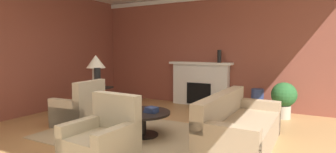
# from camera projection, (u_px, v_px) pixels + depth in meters

# --- Properties ---
(ground_plane) EXTENTS (8.50, 8.50, 0.00)m
(ground_plane) POSITION_uv_depth(u_px,v_px,m) (138.00, 138.00, 4.65)
(ground_plane) COLOR tan
(wall_fireplace) EXTENTS (7.10, 0.12, 3.09)m
(wall_fireplace) POSITION_uv_depth(u_px,v_px,m) (204.00, 51.00, 7.42)
(wall_fireplace) COLOR brown
(wall_fireplace) RESTS_ON ground_plane
(wall_window) EXTENTS (0.12, 7.14, 3.09)m
(wall_window) POSITION_uv_depth(u_px,v_px,m) (31.00, 51.00, 6.30)
(wall_window) COLOR brown
(wall_window) RESTS_ON ground_plane
(area_rug) EXTENTS (3.67, 2.23, 0.01)m
(area_rug) POSITION_uv_depth(u_px,v_px,m) (143.00, 135.00, 4.76)
(area_rug) COLOR tan
(area_rug) RESTS_ON ground_plane
(fireplace) EXTENTS (1.80, 0.35, 1.23)m
(fireplace) POSITION_uv_depth(u_px,v_px,m) (200.00, 85.00, 7.33)
(fireplace) COLOR white
(fireplace) RESTS_ON ground_plane
(sofa) EXTENTS (0.97, 2.13, 0.85)m
(sofa) POSITION_uv_depth(u_px,v_px,m) (239.00, 129.00, 4.19)
(sofa) COLOR tan
(sofa) RESTS_ON ground_plane
(armchair_near_window) EXTENTS (0.86, 0.86, 0.95)m
(armchair_near_window) POSITION_uv_depth(u_px,v_px,m) (80.00, 111.00, 5.37)
(armchair_near_window) COLOR #C1B293
(armchair_near_window) RESTS_ON ground_plane
(armchair_facing_fireplace) EXTENTS (0.85, 0.85, 0.95)m
(armchair_facing_fireplace) POSITION_uv_depth(u_px,v_px,m) (103.00, 143.00, 3.52)
(armchair_facing_fireplace) COLOR #C1B293
(armchair_facing_fireplace) RESTS_ON ground_plane
(coffee_table) EXTENTS (1.00, 1.00, 0.45)m
(coffee_table) POSITION_uv_depth(u_px,v_px,m) (143.00, 118.00, 4.72)
(coffee_table) COLOR black
(coffee_table) RESTS_ON ground_plane
(side_table) EXTENTS (0.56, 0.56, 0.70)m
(side_table) POSITION_uv_depth(u_px,v_px,m) (97.00, 99.00, 6.13)
(side_table) COLOR black
(side_table) RESTS_ON ground_plane
(table_lamp) EXTENTS (0.44, 0.44, 0.75)m
(table_lamp) POSITION_uv_depth(u_px,v_px,m) (96.00, 65.00, 6.05)
(table_lamp) COLOR beige
(table_lamp) RESTS_ON side_table
(vase_on_side_table) EXTENTS (0.15, 0.15, 0.47)m
(vase_on_side_table) POSITION_uv_depth(u_px,v_px,m) (97.00, 78.00, 5.90)
(vase_on_side_table) COLOR black
(vase_on_side_table) RESTS_ON side_table
(vase_tall_corner) EXTENTS (0.30, 0.30, 0.62)m
(vase_tall_corner) POSITION_uv_depth(u_px,v_px,m) (257.00, 101.00, 6.35)
(vase_tall_corner) COLOR navy
(vase_tall_corner) RESTS_ON ground_plane
(vase_mantel_right) EXTENTS (0.11, 0.11, 0.34)m
(vase_mantel_right) POSITION_uv_depth(u_px,v_px,m) (219.00, 56.00, 6.95)
(vase_mantel_right) COLOR black
(vase_mantel_right) RESTS_ON fireplace
(book_red_cover) EXTENTS (0.24, 0.18, 0.04)m
(book_red_cover) POSITION_uv_depth(u_px,v_px,m) (151.00, 111.00, 4.65)
(book_red_cover) COLOR navy
(book_red_cover) RESTS_ON coffee_table
(book_art_folio) EXTENTS (0.23, 0.22, 0.06)m
(book_art_folio) POSITION_uv_depth(u_px,v_px,m) (152.00, 109.00, 4.64)
(book_art_folio) COLOR navy
(book_art_folio) RESTS_ON coffee_table
(potted_plant) EXTENTS (0.56, 0.56, 0.83)m
(potted_plant) POSITION_uv_depth(u_px,v_px,m) (284.00, 97.00, 5.92)
(potted_plant) COLOR #BCB29E
(potted_plant) RESTS_ON ground_plane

